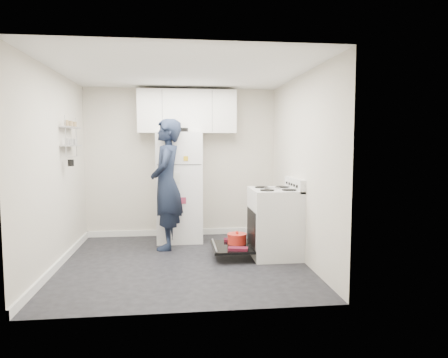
{
  "coord_description": "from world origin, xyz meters",
  "views": [
    {
      "loc": [
        -0.06,
        -5.23,
        1.59
      ],
      "look_at": [
        0.62,
        0.65,
        1.05
      ],
      "focal_mm": 32.0,
      "sensor_mm": 36.0,
      "label": 1
    }
  ],
  "objects": [
    {
      "name": "electric_range",
      "position": [
        1.26,
        0.15,
        0.47
      ],
      "size": [
        0.66,
        0.76,
        1.1
      ],
      "color": "silver",
      "rests_on": "ground"
    },
    {
      "name": "upper_cabinets",
      "position": [
        0.1,
        1.43,
        2.1
      ],
      "size": [
        1.6,
        0.33,
        0.7
      ],
      "primitive_type": "cube",
      "color": "silver",
      "rests_on": "room"
    },
    {
      "name": "wall_shelf_rack",
      "position": [
        -1.52,
        0.49,
        1.68
      ],
      "size": [
        0.14,
        0.6,
        0.61
      ],
      "color": "#B2B2B7",
      "rests_on": "room"
    },
    {
      "name": "refrigerator",
      "position": [
        -0.04,
        1.25,
        0.89
      ],
      "size": [
        0.72,
        0.74,
        1.83
      ],
      "color": "silver",
      "rests_on": "ground"
    },
    {
      "name": "person",
      "position": [
        -0.23,
        0.76,
        0.97
      ],
      "size": [
        0.53,
        0.75,
        1.94
      ],
      "primitive_type": "imported",
      "rotation": [
        0.0,
        0.0,
        -1.67
      ],
      "color": "black",
      "rests_on": "ground"
    },
    {
      "name": "room",
      "position": [
        -0.03,
        0.03,
        1.21
      ],
      "size": [
        3.21,
        3.21,
        2.51
      ],
      "color": "black",
      "rests_on": "ground"
    },
    {
      "name": "open_oven_door",
      "position": [
        0.71,
        0.2,
        0.18
      ],
      "size": [
        0.55,
        0.7,
        0.22
      ],
      "color": "black",
      "rests_on": "ground"
    }
  ]
}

